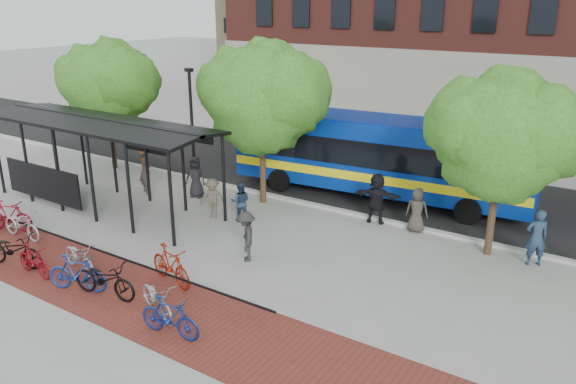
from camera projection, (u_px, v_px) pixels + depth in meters
The scene contains 29 objects.
ground at pixel (279, 247), 18.83m from camera, with size 160.00×160.00×0.00m, color #9E9E99.
asphalt_street at pixel (379, 184), 25.15m from camera, with size 160.00×8.00×0.01m, color black.
curb at pixel (336, 210), 21.97m from camera, with size 160.00×0.25×0.12m, color #B7B7B2.
brick_strip at pixel (122, 292), 15.92m from camera, with size 24.00×3.00×0.01m, color maroon.
bike_rack_rail at pixel (116, 269), 17.30m from camera, with size 12.00×0.05×0.95m, color black.
bus_shelter at pixel (98, 132), 21.70m from camera, with size 10.60×3.07×3.60m.
tree_a at pixel (108, 81), 26.28m from camera, with size 4.90×4.00×6.18m.
tree_b at pixel (265, 93), 21.53m from camera, with size 5.15×4.20×6.47m.
tree_c at pixel (506, 132), 17.00m from camera, with size 4.66×3.80×5.92m.
lamp_post_left at pixel (192, 124), 24.41m from camera, with size 0.35×0.20×5.12m.
bus at pixel (380, 152), 23.02m from camera, with size 12.55×3.81×3.34m.
bike_1 at pixel (9, 216), 19.98m from camera, with size 0.54×1.90×1.14m, color maroon.
bike_2 at pixel (22, 224), 19.39m from camera, with size 0.67×1.91×1.00m, color #B3B3B5.
bike_4 at pixel (14, 250), 17.33m from camera, with size 0.73×2.10×1.10m, color black.
bike_5 at pixel (34, 261), 16.74m from camera, with size 0.46×1.61×0.97m, color maroon.
bike_6 at pixel (79, 257), 17.02m from camera, with size 0.64×1.82×0.96m, color #9B9B9E.
bike_7 at pixel (77, 273), 15.84m from camera, with size 0.52×1.83×1.10m, color navy.
bike_8 at pixel (105, 279), 15.52m from camera, with size 0.72×2.07×1.09m, color black.
bike_9 at pixel (171, 265), 16.26m from camera, with size 0.54×1.91×1.15m, color maroon.
bike_10 at pixel (157, 298), 14.64m from camera, with size 0.64×1.83×0.96m, color #98989A.
bike_11 at pixel (170, 317), 13.70m from camera, with size 0.49×1.74×1.05m, color navy.
pedestrian_0 at pixel (196, 177), 23.34m from camera, with size 0.85×0.55×1.74m, color black.
pedestrian_1 at pixel (145, 171), 23.79m from camera, with size 0.72×0.47×1.98m, color #443B36.
pedestrian_2 at pixel (241, 202), 20.80m from camera, with size 0.74×0.58×1.53m, color #20314B.
pedestrian_3 at pixel (213, 198), 21.13m from camera, with size 1.00×0.58×1.55m, color brown.
pedestrian_5 at pixel (377, 198), 20.60m from camera, with size 1.77×0.56×1.91m, color black.
pedestrian_6 at pixel (417, 210), 19.84m from camera, with size 0.79×0.51×1.62m, color #3E3831.
pedestrian_7 at pixel (536, 237), 17.28m from camera, with size 0.67×0.44×1.85m, color #21374F.
pedestrian_9 at pixel (246, 236), 17.62m from camera, with size 1.06×0.61×1.64m, color #282828.
Camera 1 is at (9.70, -14.21, 7.88)m, focal length 35.00 mm.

